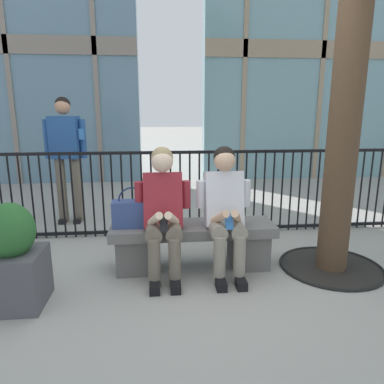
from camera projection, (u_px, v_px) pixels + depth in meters
ground_plane at (193, 267)px, 3.54m from camera, size 60.00×60.00×0.00m
stone_bench at (193, 241)px, 3.48m from camera, size 1.60×0.44×0.45m
seated_person_with_phone at (163, 209)px, 3.24m from camera, size 0.52×0.66×1.21m
seated_person_companion at (225, 207)px, 3.29m from camera, size 0.52×0.66×1.21m
handbag_on_bench at (133, 213)px, 3.34m from camera, size 0.38×0.17×0.39m
bystander_at_railing at (66, 151)px, 4.75m from camera, size 0.55×0.28×1.71m
plaza_railing at (185, 193)px, 4.37m from camera, size 8.43×0.04×1.06m
planter at (13, 259)px, 2.76m from camera, size 0.44×0.44×0.85m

